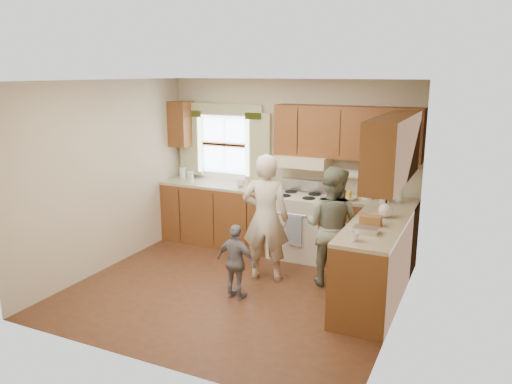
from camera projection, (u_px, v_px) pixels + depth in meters
The scene contains 6 objects.
room at pixel (234, 190), 5.82m from camera, with size 3.80×3.80×3.80m.
kitchen_fixtures at pixel (313, 208), 6.61m from camera, with size 3.80×2.25×2.15m.
stove at pixel (299, 224), 7.14m from camera, with size 0.76×0.67×1.07m.
woman_left at pixel (266, 218), 6.24m from camera, with size 0.59×0.39×1.63m, color beige.
woman_right at pixel (332, 227), 6.11m from camera, with size 0.73×0.57×1.50m, color #213B2B.
child at pixel (236, 262), 5.78m from camera, with size 0.53×0.22×0.90m, color gray.
Camera 1 is at (2.63, -5.02, 2.59)m, focal length 35.00 mm.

